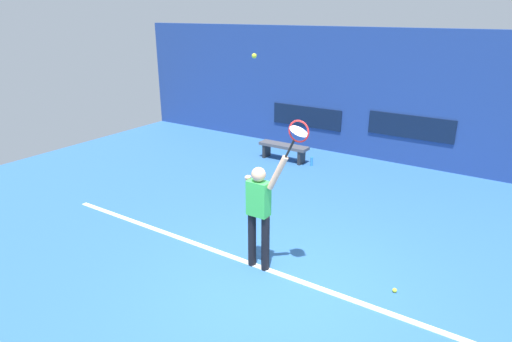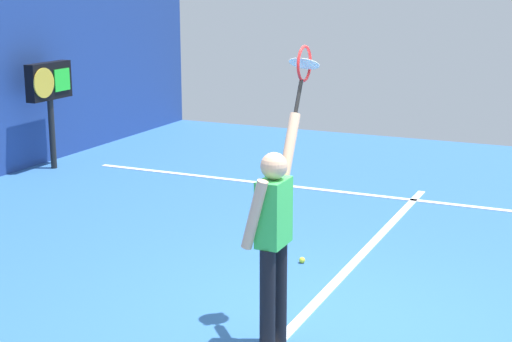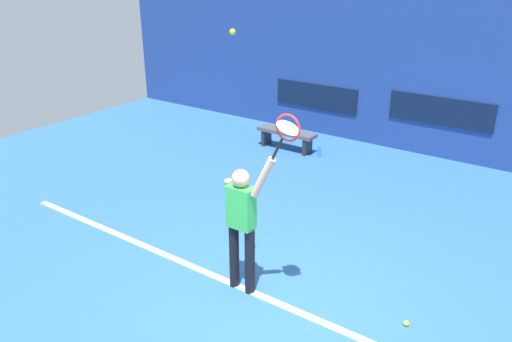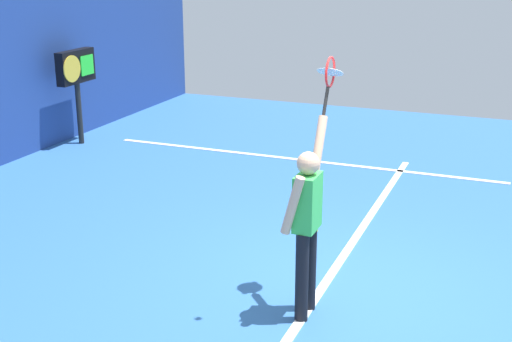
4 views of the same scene
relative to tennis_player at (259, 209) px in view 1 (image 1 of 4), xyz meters
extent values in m
plane|color=#2D609E|center=(0.57, -0.22, -1.01)|extent=(18.00, 18.00, 0.00)
cube|color=navy|center=(0.57, 6.42, 0.73)|extent=(18.00, 0.20, 3.47)
cube|color=#0C1933|center=(0.57, 6.30, 0.03)|extent=(2.20, 0.03, 0.60)
cube|color=#0C1933|center=(-2.43, 6.30, -0.09)|extent=(2.20, 0.03, 0.60)
cube|color=white|center=(0.57, -0.01, -1.00)|extent=(10.00, 0.10, 0.01)
cylinder|color=black|center=(-0.13, 0.00, -0.55)|extent=(0.13, 0.13, 0.92)
cylinder|color=black|center=(0.12, 0.00, -0.55)|extent=(0.13, 0.13, 0.92)
cube|color=green|center=(-0.01, 0.00, 0.19)|extent=(0.34, 0.20, 0.55)
sphere|color=#D8A884|center=(-0.01, 0.00, 0.57)|extent=(0.22, 0.22, 0.22)
cylinder|color=#D8A884|center=(0.32, 0.00, 0.66)|extent=(0.33, 0.09, 0.56)
cylinder|color=#D8A884|center=(-0.21, 0.08, 0.21)|extent=(0.09, 0.23, 0.58)
cylinder|color=black|center=(0.51, 0.00, 1.06)|extent=(0.16, 0.03, 0.29)
torus|color=red|center=(0.64, 0.00, 1.32)|extent=(0.42, 0.02, 0.42)
cylinder|color=silver|center=(0.64, 0.00, 1.32)|extent=(0.24, 0.27, 0.12)
sphere|color=#CCE033|center=(-0.03, -0.08, 2.28)|extent=(0.07, 0.07, 0.07)
cube|color=#4C4C51|center=(-2.36, 4.85, -0.60)|extent=(1.40, 0.36, 0.08)
cube|color=#262628|center=(-2.91, 4.85, -0.82)|extent=(0.08, 0.32, 0.37)
cube|color=#262628|center=(-1.81, 4.85, -0.82)|extent=(0.08, 0.32, 0.37)
cylinder|color=#338CD8|center=(-1.50, 4.85, -0.89)|extent=(0.07, 0.07, 0.24)
sphere|color=#CCE033|center=(2.02, 0.52, -0.98)|extent=(0.07, 0.07, 0.07)
camera|label=1|loc=(3.31, -5.10, 2.85)|focal=30.80mm
camera|label=2|loc=(-5.58, -2.38, 1.99)|focal=54.88mm
camera|label=3|loc=(3.33, -4.43, 2.98)|focal=35.38mm
camera|label=4|loc=(-5.89, -1.84, 2.46)|focal=48.45mm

